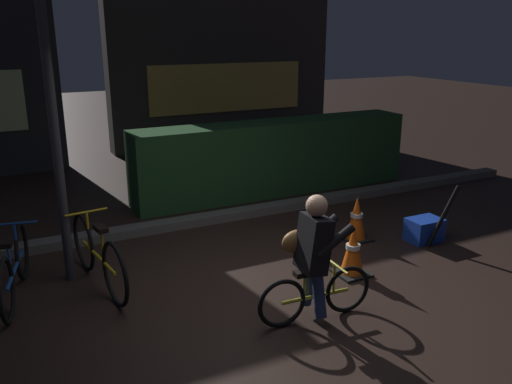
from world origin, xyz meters
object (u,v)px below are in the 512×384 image
(traffic_cone_far, at_px, (356,219))
(blue_crate, at_px, (424,230))
(street_post, at_px, (57,150))
(parked_bike_left_mid, at_px, (15,268))
(closed_umbrella, at_px, (443,217))
(traffic_cone_near, at_px, (353,251))
(cyclist, at_px, (313,258))
(parked_bike_center_left, at_px, (98,256))

(traffic_cone_far, relative_size, blue_crate, 1.35)
(street_post, height_order, parked_bike_left_mid, street_post)
(traffic_cone_far, relative_size, closed_umbrella, 0.70)
(parked_bike_left_mid, relative_size, traffic_cone_near, 2.65)
(street_post, relative_size, parked_bike_left_mid, 1.87)
(blue_crate, distance_m, cyclist, 2.62)
(parked_bike_left_mid, height_order, closed_umbrella, closed_umbrella)
(traffic_cone_near, distance_m, cyclist, 1.16)
(street_post, xyz_separation_m, parked_bike_center_left, (0.27, -0.31, -1.11))
(street_post, height_order, cyclist, street_post)
(blue_crate, bearing_deg, parked_bike_center_left, 171.66)
(cyclist, bearing_deg, street_post, 139.01)
(parked_bike_center_left, xyz_separation_m, cyclist, (1.66, -1.60, 0.28))
(street_post, distance_m, closed_umbrella, 4.62)
(street_post, relative_size, traffic_cone_near, 4.95)
(street_post, bearing_deg, parked_bike_center_left, -49.29)
(traffic_cone_near, bearing_deg, street_post, 155.51)
(street_post, xyz_separation_m, traffic_cone_far, (3.52, -0.47, -1.18))
(traffic_cone_near, relative_size, cyclist, 0.47)
(parked_bike_center_left, bearing_deg, blue_crate, -106.03)
(street_post, relative_size, closed_umbrella, 3.44)
(parked_bike_left_mid, height_order, traffic_cone_far, parked_bike_left_mid)
(street_post, height_order, traffic_cone_far, street_post)
(closed_umbrella, bearing_deg, cyclist, -138.66)
(blue_crate, xyz_separation_m, closed_umbrella, (0.04, -0.25, 0.26))
(street_post, bearing_deg, closed_umbrella, -14.82)
(cyclist, xyz_separation_m, closed_umbrella, (2.42, 0.75, -0.22))
(street_post, relative_size, parked_bike_center_left, 1.75)
(street_post, height_order, parked_bike_center_left, street_post)
(parked_bike_left_mid, bearing_deg, closed_umbrella, -89.29)
(traffic_cone_near, bearing_deg, traffic_cone_far, 50.96)
(blue_crate, relative_size, cyclist, 0.35)
(parked_bike_center_left, bearing_deg, traffic_cone_near, -118.66)
(blue_crate, bearing_deg, parked_bike_left_mid, 171.82)
(parked_bike_center_left, relative_size, traffic_cone_near, 2.83)
(closed_umbrella, bearing_deg, traffic_cone_far, 164.47)
(traffic_cone_near, height_order, closed_umbrella, closed_umbrella)
(street_post, xyz_separation_m, cyclist, (1.93, -1.90, -0.84))
(parked_bike_left_mid, xyz_separation_m, cyclist, (2.48, -1.70, 0.29))
(traffic_cone_far, bearing_deg, traffic_cone_near, -129.04)
(parked_bike_center_left, distance_m, closed_umbrella, 4.17)
(street_post, distance_m, cyclist, 2.84)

